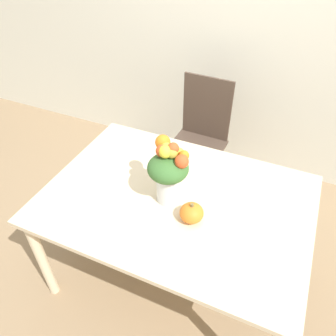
# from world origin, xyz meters

# --- Properties ---
(ground_plane) EXTENTS (12.00, 12.00, 0.00)m
(ground_plane) POSITION_xyz_m (0.00, 0.00, 0.00)
(ground_plane) COLOR #8E7556
(wall_back) EXTENTS (8.00, 0.06, 2.70)m
(wall_back) POSITION_xyz_m (0.00, 1.44, 1.35)
(wall_back) COLOR silver
(wall_back) RESTS_ON ground_plane
(dining_table) EXTENTS (1.48, 1.04, 0.73)m
(dining_table) POSITION_xyz_m (0.00, 0.00, 0.65)
(dining_table) COLOR beige
(dining_table) RESTS_ON ground_plane
(flower_vase) EXTENTS (0.22, 0.23, 0.37)m
(flower_vase) POSITION_xyz_m (-0.04, -0.02, 0.93)
(flower_vase) COLOR silver
(flower_vase) RESTS_ON dining_table
(pumpkin) EXTENTS (0.13, 0.13, 0.11)m
(pumpkin) POSITION_xyz_m (0.13, -0.12, 0.78)
(pumpkin) COLOR orange
(pumpkin) RESTS_ON dining_table
(dining_chair_near_window) EXTENTS (0.43, 0.43, 1.00)m
(dining_chair_near_window) POSITION_xyz_m (-0.17, 0.89, 0.51)
(dining_chair_near_window) COLOR #47382D
(dining_chair_near_window) RESTS_ON ground_plane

